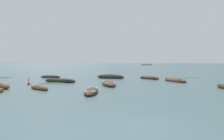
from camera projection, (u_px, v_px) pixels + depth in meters
name	position (u px, v px, depth m)	size (l,w,h in m)	color
ground_plane	(92.00, 63.00, 1499.63)	(6000.00, 6000.00, 0.00)	slate
mountain_1	(6.00, 49.00, 1981.75)	(820.42, 820.42, 265.32)	slate
mountain_2	(116.00, 52.00, 2322.08)	(628.94, 628.94, 246.32)	slate
mountain_3	(181.00, 49.00, 2109.69)	(835.05, 835.05, 284.58)	#56665B
rowboat_0	(175.00, 80.00, 27.14)	(2.27, 4.50, 0.64)	brown
rowboat_1	(109.00, 84.00, 22.60)	(1.67, 4.27, 0.60)	brown
rowboat_3	(39.00, 88.00, 19.20)	(2.57, 2.91, 0.48)	brown
rowboat_4	(110.00, 77.00, 32.68)	(4.64, 3.35, 0.83)	#2D2826
rowboat_5	(149.00, 78.00, 31.41)	(2.83, 3.99, 0.58)	#4C3323
rowboat_8	(60.00, 81.00, 26.14)	(4.53, 3.03, 0.66)	#2D2826
rowboat_9	(51.00, 77.00, 33.71)	(3.46, 1.75, 0.60)	#4C3323
rowboat_10	(91.00, 91.00, 16.92)	(1.49, 4.19, 0.50)	#4C3323
ferry_0	(146.00, 65.00, 208.52)	(9.97, 3.49, 2.54)	brown
mooring_buoy	(29.00, 84.00, 23.18)	(0.40, 0.40, 0.91)	#DB4C1E
weed_patch_0	(53.00, 83.00, 25.02)	(3.53, 1.75, 0.14)	#2D5628
weed_patch_1	(191.00, 78.00, 33.81)	(1.47, 2.58, 0.14)	#38662D
weed_patch_2	(3.00, 78.00, 34.11)	(3.24, 2.59, 0.14)	#2D5628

